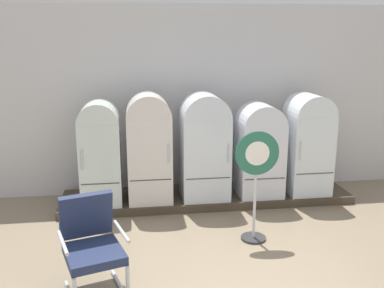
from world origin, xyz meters
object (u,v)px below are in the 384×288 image
refrigerator_3 (260,147)px  armchair_left (91,241)px  refrigerator_1 (149,144)px  refrigerator_4 (308,141)px  refrigerator_0 (100,150)px  refrigerator_2 (205,143)px  sign_stand (256,184)px

refrigerator_3 → armchair_left: refrigerator_3 is taller
refrigerator_1 → refrigerator_4: (2.47, -0.00, -0.03)m
refrigerator_0 → refrigerator_2: refrigerator_2 is taller
refrigerator_1 → refrigerator_2: size_ratio=1.01×
refrigerator_2 → sign_stand: (0.42, -1.31, -0.21)m
refrigerator_0 → refrigerator_1: size_ratio=0.94×
refrigerator_3 → refrigerator_2: bearing=179.1°
refrigerator_1 → sign_stand: refrigerator_1 is taller
refrigerator_4 → sign_stand: bearing=-132.7°
refrigerator_2 → armchair_left: bearing=-125.2°
refrigerator_1 → refrigerator_3: 1.69m
refrigerator_1 → refrigerator_4: 2.47m
refrigerator_0 → sign_stand: (1.97, -1.29, -0.17)m
refrigerator_1 → refrigerator_3: size_ratio=1.13×
refrigerator_1 → refrigerator_4: size_ratio=1.03×
refrigerator_1 → armchair_left: refrigerator_1 is taller
sign_stand → refrigerator_3: bearing=71.5°
refrigerator_3 → armchair_left: size_ratio=1.45×
sign_stand → refrigerator_2: bearing=107.9°
refrigerator_0 → armchair_left: 2.16m
armchair_left → refrigerator_1: bearing=72.4°
refrigerator_2 → armchair_left: refrigerator_2 is taller
refrigerator_1 → refrigerator_4: bearing=-0.1°
refrigerator_1 → refrigerator_3: (1.69, -0.02, -0.10)m
refrigerator_3 → refrigerator_4: (0.78, 0.02, 0.08)m
refrigerator_4 → sign_stand: 1.80m
refrigerator_2 → refrigerator_4: refrigerator_2 is taller
refrigerator_4 → armchair_left: 3.83m
refrigerator_2 → sign_stand: bearing=-72.1°
refrigerator_2 → refrigerator_3: refrigerator_2 is taller
armchair_left → sign_stand: 2.12m
refrigerator_0 → refrigerator_3: 2.40m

